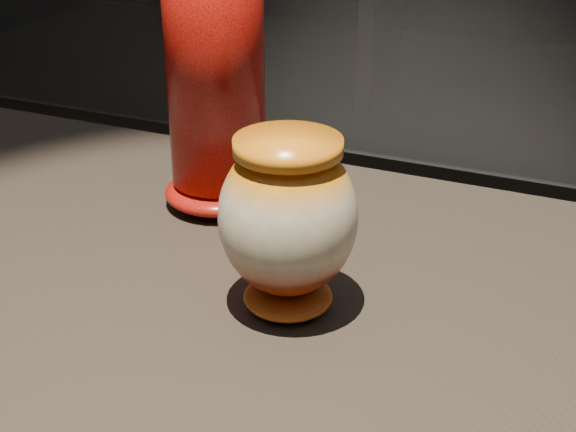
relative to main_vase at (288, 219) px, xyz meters
name	(u,v)px	position (x,y,z in m)	size (l,w,h in m)	color
main_vase	(288,219)	(0.00, 0.00, 0.00)	(0.14, 0.14, 0.18)	maroon
tall_vase	(214,36)	(-0.18, 0.19, 0.12)	(0.16, 0.16, 0.45)	red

